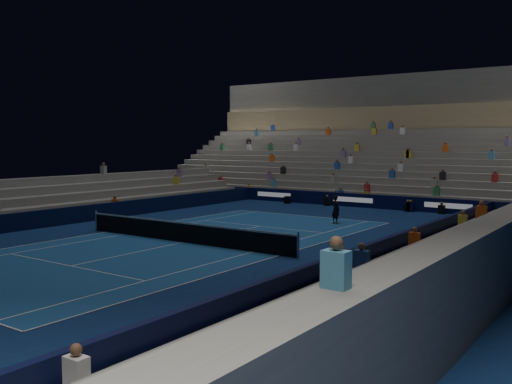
% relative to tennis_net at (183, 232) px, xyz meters
% --- Properties ---
extents(ground, '(90.00, 90.00, 0.00)m').
position_rel_tennis_net_xyz_m(ground, '(0.00, 0.00, -0.50)').
color(ground, navy).
rests_on(ground, ground).
extents(court_surface, '(10.97, 23.77, 0.01)m').
position_rel_tennis_net_xyz_m(court_surface, '(0.00, 0.00, -0.50)').
color(court_surface, '#184B87').
rests_on(court_surface, ground).
extents(sponsor_barrier_far, '(44.00, 0.25, 1.00)m').
position_rel_tennis_net_xyz_m(sponsor_barrier_far, '(0.00, 18.50, -0.00)').
color(sponsor_barrier_far, black).
rests_on(sponsor_barrier_far, ground).
extents(sponsor_barrier_east, '(0.25, 37.00, 1.00)m').
position_rel_tennis_net_xyz_m(sponsor_barrier_east, '(9.70, 0.00, -0.00)').
color(sponsor_barrier_east, black).
rests_on(sponsor_barrier_east, ground).
extents(sponsor_barrier_west, '(0.25, 37.00, 1.00)m').
position_rel_tennis_net_xyz_m(sponsor_barrier_west, '(-9.70, 0.00, -0.00)').
color(sponsor_barrier_west, black).
rests_on(sponsor_barrier_west, ground).
extents(grandstand_main, '(44.00, 15.20, 11.20)m').
position_rel_tennis_net_xyz_m(grandstand_main, '(0.00, 27.90, 2.87)').
color(grandstand_main, slate).
rests_on(grandstand_main, ground).
extents(grandstand_east, '(5.00, 37.00, 2.50)m').
position_rel_tennis_net_xyz_m(grandstand_east, '(13.17, 0.00, 0.41)').
color(grandstand_east, slate).
rests_on(grandstand_east, ground).
extents(grandstand_west, '(5.00, 37.00, 2.50)m').
position_rel_tennis_net_xyz_m(grandstand_west, '(-13.17, 0.00, 0.41)').
color(grandstand_west, slate).
rests_on(grandstand_west, ground).
extents(tennis_net, '(12.90, 0.10, 1.10)m').
position_rel_tennis_net_xyz_m(tennis_net, '(0.00, 0.00, 0.00)').
color(tennis_net, '#B2B2B7').
rests_on(tennis_net, ground).
extents(tennis_player, '(0.71, 0.58, 1.68)m').
position_rel_tennis_net_xyz_m(tennis_player, '(2.97, 9.93, 0.34)').
color(tennis_player, black).
rests_on(tennis_player, ground).
extents(broadcast_camera, '(0.55, 0.93, 0.56)m').
position_rel_tennis_net_xyz_m(broadcast_camera, '(-5.27, 17.64, -0.21)').
color(broadcast_camera, black).
rests_on(broadcast_camera, ground).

